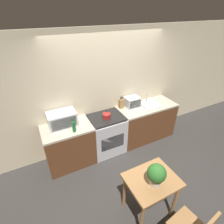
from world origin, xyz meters
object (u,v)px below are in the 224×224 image
kettle (107,115)px  microwave (62,119)px  toaster_oven (132,102)px  dining_table (151,185)px  stove_range (107,134)px  bottle (74,126)px

kettle → microwave: bearing=170.0°
toaster_oven → dining_table: size_ratio=0.42×
toaster_oven → dining_table: bearing=-113.6°
kettle → microwave: microwave is taller
microwave → dining_table: 1.96m
microwave → dining_table: (0.84, -1.72, -0.40)m
microwave → toaster_oven: (1.61, 0.04, -0.03)m
microwave → toaster_oven: microwave is taller
stove_range → toaster_oven: bearing=11.6°
microwave → kettle: bearing=-10.0°
toaster_oven → bottle: bearing=-167.2°
stove_range → kettle: (-0.01, -0.04, 0.53)m
kettle → microwave: 0.88m
bottle → toaster_oven: size_ratio=0.92×
bottle → toaster_oven: bearing=12.8°
bottle → toaster_oven: bottle is taller
bottle → microwave: bearing=114.9°
bottle → dining_table: size_ratio=0.39×
bottle → toaster_oven: 1.51m
toaster_oven → kettle: bearing=-165.6°
kettle → toaster_oven: (0.74, 0.19, 0.04)m
kettle → toaster_oven: bearing=14.4°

